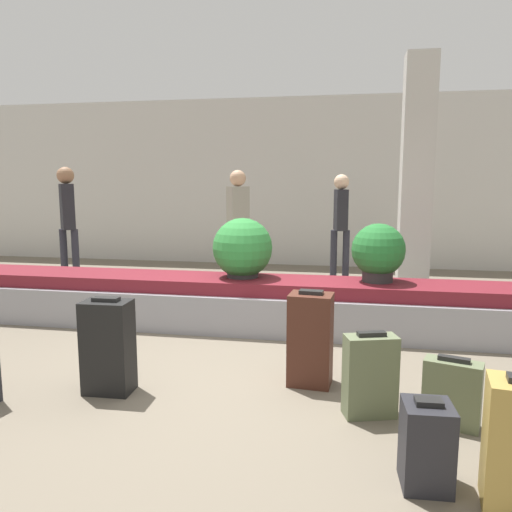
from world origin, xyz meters
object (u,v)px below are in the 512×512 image
traveler_0 (341,217)px  suitcase_5 (370,376)px  suitcase_4 (426,445)px  suitcase_1 (452,393)px  pillar (416,183)px  traveler_1 (238,216)px  potted_plant_0 (243,249)px  potted_plant_2 (378,252)px  traveler_2 (68,214)px  suitcase_2 (310,339)px  suitcase_0 (108,346)px

traveler_0 → suitcase_5: bearing=-8.5°
suitcase_4 → traveler_0: (-0.57, 5.62, 0.81)m
suitcase_1 → traveler_0: size_ratio=0.28×
pillar → suitcase_1: pillar is taller
traveler_1 → potted_plant_0: bearing=-122.9°
suitcase_5 → potted_plant_0: (-1.33, 1.99, 0.59)m
traveler_0 → traveler_1: bearing=-81.5°
potted_plant_2 → traveler_1: size_ratio=0.35×
traveler_0 → potted_plant_0: bearing=-31.9°
suitcase_5 → traveler_2: 5.85m
suitcase_5 → traveler_0: bearing=76.9°
suitcase_4 → suitcase_5: 0.83m
suitcase_4 → suitcase_5: (-0.27, 0.78, 0.06)m
potted_plant_0 → traveler_0: bearing=70.3°
potted_plant_0 → traveler_2: (-3.14, 1.70, 0.25)m
pillar → potted_plant_0: (-1.99, -1.38, -0.72)m
suitcase_2 → suitcase_1: bearing=-23.2°
suitcase_2 → suitcase_4: (0.72, -1.25, -0.14)m
pillar → suitcase_0: 4.42m
suitcase_1 → traveler_1: 5.00m
suitcase_5 → suitcase_0: bearing=162.2°
suitcase_0 → suitcase_1: size_ratio=1.57×
suitcase_2 → traveler_2: size_ratio=0.42×
suitcase_0 → suitcase_1: suitcase_0 is taller
suitcase_0 → suitcase_5: bearing=-2.9°
suitcase_2 → traveler_0: 4.42m
traveler_0 → traveler_2: (-4.16, -1.15, 0.08)m
suitcase_1 → traveler_0: traveler_0 is taller
suitcase_4 → traveler_0: 5.70m
suitcase_1 → traveler_2: 6.31m
pillar → traveler_2: pillar is taller
potted_plant_2 → traveler_1: traveler_1 is taller
suitcase_0 → potted_plant_2: potted_plant_2 is taller
suitcase_0 → potted_plant_0: size_ratio=1.13×
potted_plant_0 → traveler_0: (1.02, 2.85, 0.17)m
traveler_2 → potted_plant_0: bearing=22.2°
traveler_2 → suitcase_5: bearing=11.1°
suitcase_2 → potted_plant_0: size_ratio=1.16×
pillar → potted_plant_0: bearing=-145.3°
suitcase_5 → traveler_0: traveler_0 is taller
suitcase_1 → suitcase_5: suitcase_5 is taller
suitcase_5 → pillar: bearing=62.1°
suitcase_4 → traveler_2: 6.57m
suitcase_1 → traveler_1: bearing=137.4°
suitcase_0 → suitcase_2: size_ratio=0.97×
suitcase_2 → suitcase_0: bearing=-159.1°
pillar → suitcase_0: size_ratio=4.25×
pillar → suitcase_4: size_ratio=6.52×
traveler_2 → suitcase_2: bearing=12.0°
traveler_1 → traveler_2: traveler_2 is taller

